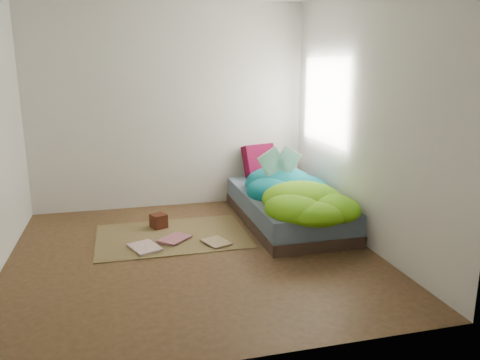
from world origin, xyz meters
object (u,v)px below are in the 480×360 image
(open_book, at_px, (280,153))
(wooden_box, at_px, (159,221))
(pillow_magenta, at_px, (260,161))
(floor_book_a, at_px, (133,250))
(bed, at_px, (287,208))
(floor_book_b, at_px, (166,237))

(open_book, height_order, wooden_box, open_book)
(pillow_magenta, height_order, floor_book_a, pillow_magenta)
(pillow_magenta, distance_m, wooden_box, 1.69)
(bed, bearing_deg, open_book, 124.03)
(floor_book_b, bearing_deg, pillow_magenta, 85.32)
(pillow_magenta, height_order, floor_book_b, pillow_magenta)
(wooden_box, bearing_deg, bed, -5.02)
(floor_book_b, bearing_deg, bed, 54.82)
(floor_book_a, bearing_deg, open_book, -1.63)
(bed, distance_m, wooden_box, 1.50)
(pillow_magenta, distance_m, open_book, 0.86)
(floor_book_a, height_order, floor_book_b, floor_book_b)
(bed, distance_m, pillow_magenta, 0.99)
(bed, relative_size, open_book, 4.54)
(bed, distance_m, floor_book_b, 1.47)
(bed, relative_size, floor_book_a, 5.83)
(bed, bearing_deg, wooden_box, 174.98)
(open_book, relative_size, floor_book_a, 1.28)
(open_book, distance_m, floor_book_b, 1.62)
(wooden_box, bearing_deg, pillow_magenta, 28.73)
(pillow_magenta, bearing_deg, open_book, -106.37)
(open_book, bearing_deg, pillow_magenta, 83.36)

